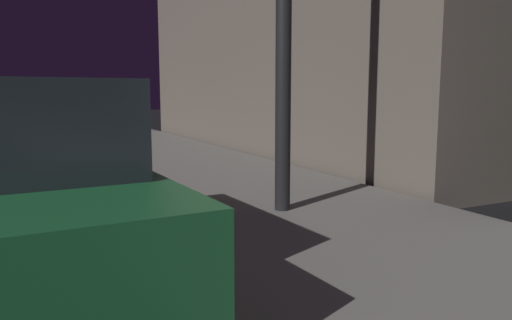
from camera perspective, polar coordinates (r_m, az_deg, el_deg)
car_white at (r=9.87m, az=-27.58°, el=3.14°), size 2.15×4.41×1.43m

